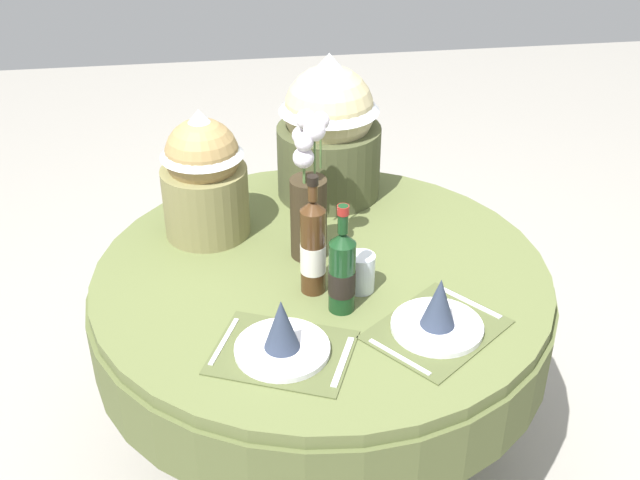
{
  "coord_description": "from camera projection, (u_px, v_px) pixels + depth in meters",
  "views": [
    {
      "loc": [
        -0.27,
        -1.89,
        2.0
      ],
      "look_at": [
        0.0,
        0.03,
        0.8
      ],
      "focal_mm": 44.39,
      "sensor_mm": 36.0,
      "label": 1
    }
  ],
  "objects": [
    {
      "name": "wine_bottle_left",
      "position": [
        313.0,
        247.0,
        2.13
      ],
      "size": [
        0.07,
        0.07,
        0.36
      ],
      "color": "#422814",
      "rests_on": "dining_table"
    },
    {
      "name": "gift_tub_back_centre",
      "position": [
        329.0,
        123.0,
        2.56
      ],
      "size": [
        0.34,
        0.34,
        0.49
      ],
      "color": "#474C2D",
      "rests_on": "dining_table"
    },
    {
      "name": "tumbler_near_left",
      "position": [
        361.0,
        273.0,
        2.18
      ],
      "size": [
        0.08,
        0.08,
        0.11
      ],
      "primitive_type": "cylinder",
      "color": "silver",
      "rests_on": "dining_table"
    },
    {
      "name": "dining_table",
      "position": [
        322.0,
        309.0,
        2.37
      ],
      "size": [
        1.35,
        1.35,
        0.72
      ],
      "color": "#5B6638",
      "rests_on": "ground"
    },
    {
      "name": "gift_tub_back_left",
      "position": [
        203.0,
        170.0,
        2.36
      ],
      "size": [
        0.26,
        0.26,
        0.41
      ],
      "color": "olive",
      "rests_on": "dining_table"
    },
    {
      "name": "wine_bottle_centre",
      "position": [
        342.0,
        271.0,
        2.07
      ],
      "size": [
        0.07,
        0.07,
        0.32
      ],
      "color": "#143819",
      "rests_on": "dining_table"
    },
    {
      "name": "place_setting_right",
      "position": [
        438.0,
        316.0,
        2.03
      ],
      "size": [
        0.43,
        0.42,
        0.16
      ],
      "color": "#4E562F",
      "rests_on": "dining_table"
    },
    {
      "name": "ground",
      "position": [
        321.0,
        446.0,
        2.67
      ],
      "size": [
        8.0,
        8.0,
        0.0
      ],
      "primitive_type": "plane",
      "color": "#9E998E"
    },
    {
      "name": "place_setting_left",
      "position": [
        282.0,
        338.0,
        1.95
      ],
      "size": [
        0.41,
        0.37,
        0.16
      ],
      "color": "#4E562F",
      "rests_on": "dining_table"
    },
    {
      "name": "flower_vase",
      "position": [
        308.0,
        195.0,
        2.27
      ],
      "size": [
        0.12,
        0.19,
        0.44
      ],
      "color": "#332819",
      "rests_on": "dining_table"
    }
  ]
}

